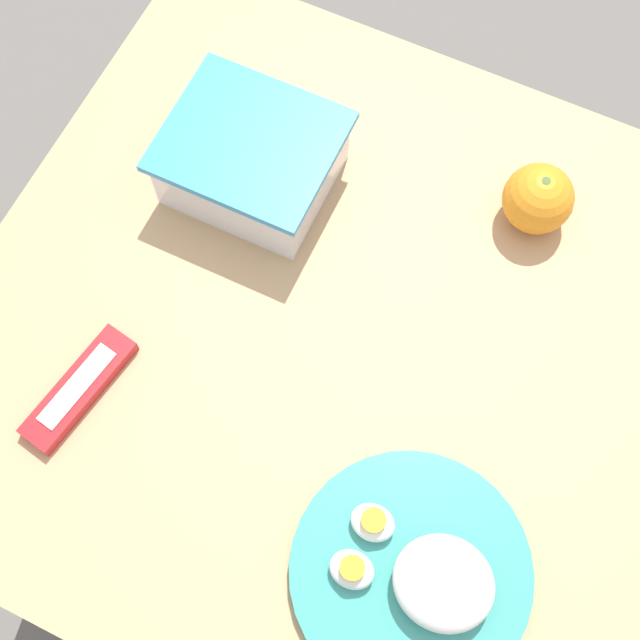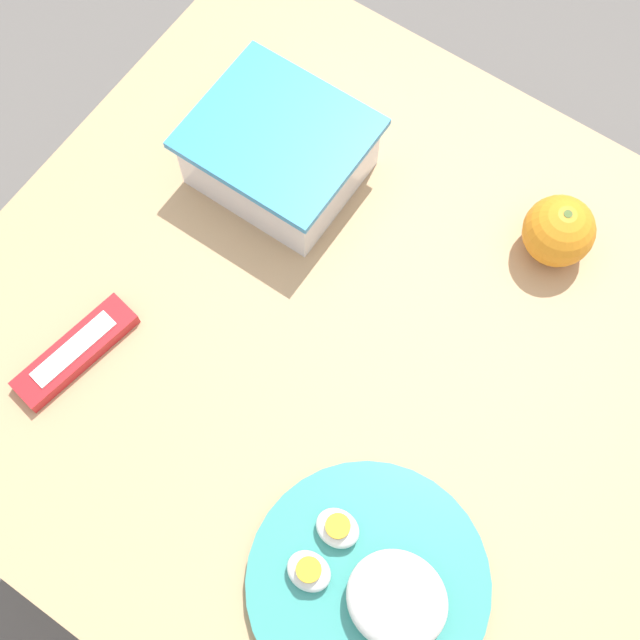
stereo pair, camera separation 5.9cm
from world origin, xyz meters
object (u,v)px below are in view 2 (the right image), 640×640
food_container (280,156)px  candy_bar (76,352)px  rice_plate (373,586)px  orange_fruit (559,231)px

food_container → candy_bar: 0.33m
food_container → rice_plate: size_ratio=0.78×
food_container → candy_bar: size_ratio=1.24×
rice_plate → candy_bar: bearing=176.7°
rice_plate → candy_bar: size_ratio=1.58×
food_container → rice_plate: food_container is taller
candy_bar → food_container: bearing=80.6°
orange_fruit → food_container: bearing=-163.2°
rice_plate → orange_fruit: bearing=94.9°
orange_fruit → candy_bar: 0.57m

